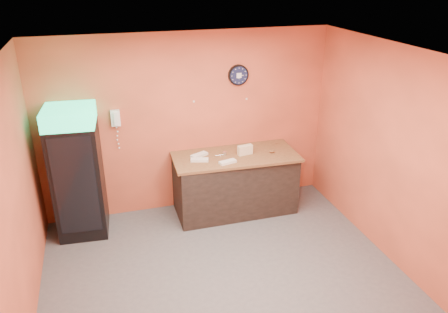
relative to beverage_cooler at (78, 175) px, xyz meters
name	(u,v)px	position (x,y,z in m)	size (l,w,h in m)	color
floor	(225,278)	(1.69, -1.61, -0.94)	(4.50, 4.50, 0.00)	#47474C
back_wall	(188,124)	(1.69, 0.39, 0.46)	(4.50, 0.02, 2.80)	#DD5E3E
left_wall	(12,208)	(-0.56, -1.61, 0.46)	(0.02, 4.00, 2.80)	#DD5E3E
right_wall	(393,157)	(3.94, -1.61, 0.46)	(0.02, 4.00, 2.80)	#DD5E3E
ceiling	(226,56)	(1.69, -1.61, 1.86)	(4.50, 4.00, 0.02)	white
beverage_cooler	(78,175)	(0.00, 0.00, 0.00)	(0.72, 0.73, 1.92)	black
prep_counter	(235,184)	(2.32, -0.02, -0.47)	(1.86, 0.83, 0.93)	black
wall_clock	(238,75)	(2.49, 0.36, 1.18)	(0.32, 0.06, 0.32)	black
wall_phone	(115,118)	(0.61, 0.34, 0.68)	(0.13, 0.11, 0.24)	white
butcher_paper	(235,156)	(2.32, -0.02, 0.01)	(1.92, 0.90, 0.04)	brown
sub_roll_stack	(245,150)	(2.48, -0.05, 0.11)	(0.25, 0.12, 0.15)	beige
wrapped_sandwich_left	(199,160)	(1.74, -0.09, 0.05)	(0.26, 0.10, 0.04)	silver
wrapped_sandwich_mid	(228,162)	(2.12, -0.28, 0.05)	(0.26, 0.10, 0.04)	silver
wrapped_sandwich_right	(199,155)	(1.78, 0.08, 0.05)	(0.27, 0.11, 0.04)	silver
kitchen_tool	(225,153)	(2.16, 0.01, 0.06)	(0.06, 0.06, 0.06)	silver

